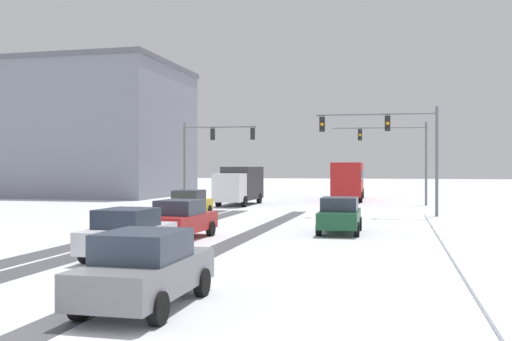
{
  "coord_description": "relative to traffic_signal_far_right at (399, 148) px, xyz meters",
  "views": [
    {
      "loc": [
        6.9,
        -9.35,
        2.94
      ],
      "look_at": [
        0.0,
        19.45,
        2.8
      ],
      "focal_mm": 40.83,
      "sensor_mm": 36.0,
      "label": 1
    }
  ],
  "objects": [
    {
      "name": "traffic_signal_near_right",
      "position": [
        -0.38,
        -11.94,
        0.18
      ],
      "size": [
        7.05,
        0.62,
        6.5
      ],
      "color": "slate",
      "rests_on": "ground"
    },
    {
      "name": "office_building_far_left_block",
      "position": [
        -35.56,
        8.8,
        2.36
      ],
      "size": [
        26.48,
        16.07,
        13.71
      ],
      "color": "gray",
      "rests_on": "ground"
    },
    {
      "name": "traffic_signal_far_right",
      "position": [
        0.0,
        0.0,
        0.0
      ],
      "size": [
        7.33,
        0.75,
        6.5
      ],
      "color": "slate",
      "rests_on": "ground"
    },
    {
      "name": "wheel_track_left_lane",
      "position": [
        -6.48,
        -23.72,
        -4.5
      ],
      "size": [
        0.97,
        30.56,
        0.01
      ],
      "primitive_type": "cube",
      "color": "#4C4C51",
      "rests_on": "ground"
    },
    {
      "name": "car_dark_green_second",
      "position": [
        -2.68,
        -20.73,
        -3.69
      ],
      "size": [
        1.89,
        4.13,
        1.62
      ],
      "color": "#194C2D",
      "rests_on": "ground"
    },
    {
      "name": "box_truck_delivery",
      "position": [
        -12.2,
        -2.64,
        -2.87
      ],
      "size": [
        2.36,
        7.42,
        3.02
      ],
      "color": "silver",
      "rests_on": "ground"
    },
    {
      "name": "car_yellow_cab_lead",
      "position": [
        -12.18,
        -14.24,
        -3.69
      ],
      "size": [
        1.91,
        4.14,
        1.62
      ],
      "color": "yellow",
      "rests_on": "ground"
    },
    {
      "name": "car_grey_sixth",
      "position": [
        -5.36,
        -35.65,
        -3.69
      ],
      "size": [
        1.84,
        4.1,
        1.62
      ],
      "color": "slate",
      "rests_on": "ground"
    },
    {
      "name": "car_red_third",
      "position": [
        -8.84,
        -24.4,
        -3.69
      ],
      "size": [
        1.99,
        4.18,
        1.62
      ],
      "color": "red",
      "rests_on": "ground"
    },
    {
      "name": "wheel_track_right_lane",
      "position": [
        -10.56,
        -23.72,
        -4.5
      ],
      "size": [
        1.15,
        30.56,
        0.01
      ],
      "primitive_type": "cube",
      "color": "#4C4C51",
      "rests_on": "ground"
    },
    {
      "name": "sidewalk_kerb_right",
      "position": [
        3.48,
        -25.11,
        -4.44
      ],
      "size": [
        4.0,
        30.56,
        0.12
      ],
      "primitive_type": "cube",
      "color": "white",
      "rests_on": "ground"
    },
    {
      "name": "ground_plane",
      "position": [
        -7.16,
        -37.61,
        -4.5
      ],
      "size": [
        300.0,
        300.0,
        0.0
      ],
      "primitive_type": "plane",
      "color": "silver"
    },
    {
      "name": "bus_oncoming",
      "position": [
        -4.42,
        6.58,
        -2.51
      ],
      "size": [
        2.96,
        11.08,
        3.38
      ],
      "color": "#B21E1E",
      "rests_on": "ground"
    },
    {
      "name": "car_white_fourth",
      "position": [
        -8.68,
        -29.6,
        -3.69
      ],
      "size": [
        1.89,
        4.13,
        1.62
      ],
      "color": "silver",
      "rests_on": "ground"
    },
    {
      "name": "traffic_signal_far_left",
      "position": [
        -14.39,
        -3.72,
        0.13
      ],
      "size": [
        5.87,
        0.58,
        6.5
      ],
      "color": "slate",
      "rests_on": "ground"
    },
    {
      "name": "wheel_track_center",
      "position": [
        -11.92,
        -23.72,
        -4.5
      ],
      "size": [
        1.16,
        30.56,
        0.01
      ],
      "primitive_type": "cube",
      "color": "#4C4C51",
      "rests_on": "ground"
    }
  ]
}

